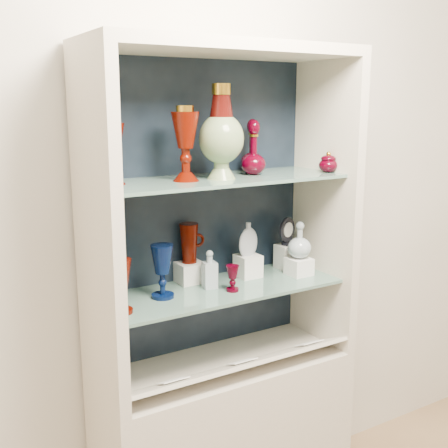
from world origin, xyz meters
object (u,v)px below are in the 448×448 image
clear_square_bottle (210,269)px  cameo_medallion (287,231)px  flat_flask (248,238)px  pedestal_lamp_right (185,144)px  enamel_urn (221,132)px  ruby_decanter_b (254,146)px  clear_round_decanter (300,241)px  ruby_goblet_small (233,278)px  ruby_pitcher (189,243)px  pedestal_lamp_left (113,151)px  lidded_bowl (328,162)px  ruby_decanter_a (252,142)px  ruby_goblet_tall (121,286)px  cobalt_goblet (162,271)px

clear_square_bottle → cameo_medallion: bearing=8.3°
flat_flask → pedestal_lamp_right: bearing=-178.4°
pedestal_lamp_right → clear_square_bottle: 0.49m
pedestal_lamp_right → enamel_urn: (0.13, -0.02, 0.04)m
ruby_decanter_b → clear_round_decanter: 0.44m
ruby_goblet_small → clear_square_bottle: clear_square_bottle is taller
ruby_pitcher → clear_square_bottle: bearing=-65.1°
pedestal_lamp_left → ruby_goblet_small: size_ratio=2.24×
enamel_urn → clear_square_bottle: size_ratio=2.27×
clear_round_decanter → lidded_bowl: bearing=-31.5°
pedestal_lamp_right → ruby_decanter_a: size_ratio=1.12×
ruby_decanter_b → lidded_bowl: ruby_decanter_b is taller
ruby_pitcher → clear_round_decanter: 0.45m
pedestal_lamp_right → lidded_bowl: bearing=-6.3°
ruby_pitcher → cameo_medallion: ruby_pitcher is taller
enamel_urn → ruby_pitcher: 0.46m
enamel_urn → pedestal_lamp_right: bearing=173.2°
pedestal_lamp_left → pedestal_lamp_right: 0.25m
pedestal_lamp_right → clear_square_bottle: pedestal_lamp_right is taller
pedestal_lamp_right → lidded_bowl: 0.60m
ruby_decanter_a → flat_flask: ruby_decanter_a is taller
ruby_pitcher → enamel_urn: bearing=-62.7°
ruby_goblet_tall → ruby_pitcher: (0.35, 0.18, 0.06)m
cobalt_goblet → enamel_urn: bearing=-9.9°
enamel_urn → clear_square_bottle: enamel_urn is taller
ruby_goblet_tall → clear_round_decanter: clear_round_decanter is taller
pedestal_lamp_left → enamel_urn: bearing=-9.5°
pedestal_lamp_right → cobalt_goblet: bearing=165.5°
ruby_decanter_a → clear_square_bottle: size_ratio=1.57×
ruby_goblet_small → clear_round_decanter: bearing=5.7°
clear_square_bottle → ruby_goblet_tall: bearing=-168.7°
pedestal_lamp_right → cobalt_goblet: 0.46m
lidded_bowl → ruby_goblet_tall: (-0.86, 0.02, -0.37)m
lidded_bowl → ruby_goblet_small: size_ratio=0.84×
lidded_bowl → ruby_goblet_tall: bearing=178.6°
lidded_bowl → clear_round_decanter: bearing=148.5°
ruby_decanter_a → flat_flask: (-0.04, -0.03, -0.38)m
flat_flask → clear_round_decanter: 0.21m
ruby_decanter_a → clear_round_decanter: ruby_decanter_a is taller
pedestal_lamp_right → clear_round_decanter: pedestal_lamp_right is taller
pedestal_lamp_left → cameo_medallion: size_ratio=1.80×
ruby_goblet_small → clear_round_decanter: size_ratio=0.68×
enamel_urn → ruby_pitcher: enamel_urn is taller
lidded_bowl → flat_flask: lidded_bowl is taller
ruby_decanter_b → clear_round_decanter: bearing=-9.4°
lidded_bowl → ruby_pitcher: lidded_bowl is taller
ruby_goblet_tall → cobalt_goblet: bearing=20.2°
flat_flask → clear_round_decanter: (0.19, -0.09, -0.02)m
ruby_decanter_a → lidded_bowl: bearing=-35.0°
cobalt_goblet → ruby_goblet_tall: cobalt_goblet is taller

